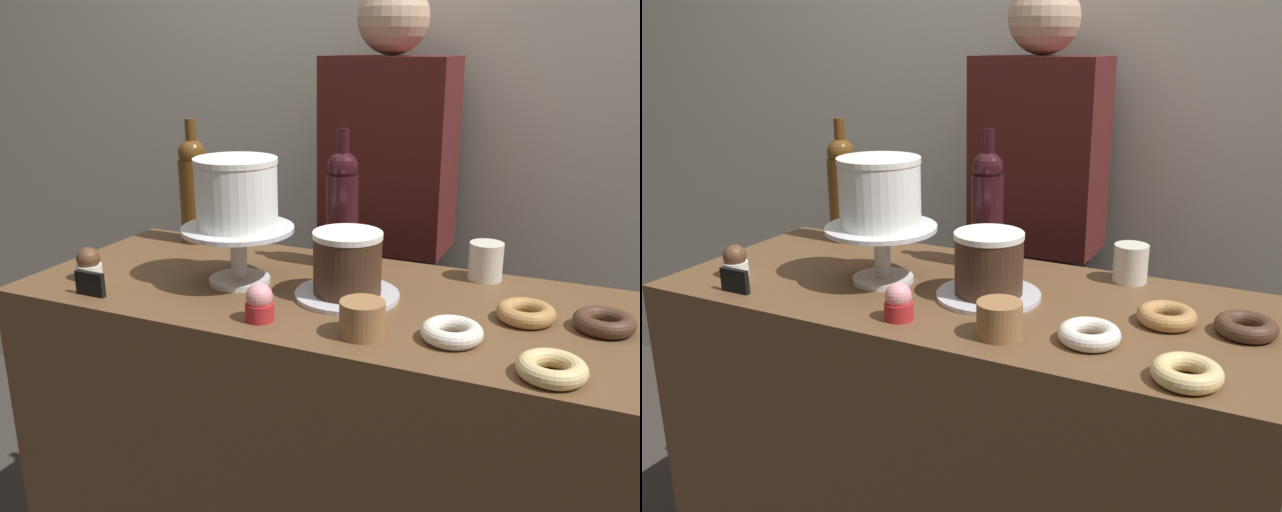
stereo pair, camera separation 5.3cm
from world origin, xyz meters
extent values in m
cube|color=silver|center=(0.00, 0.85, 1.30)|extent=(6.00, 0.05, 2.60)
cube|color=brown|center=(0.00, 0.00, 0.46)|extent=(1.30, 0.55, 0.92)
cylinder|color=silver|center=(-0.19, -0.02, 0.93)|extent=(0.14, 0.14, 0.01)
cylinder|color=silver|center=(-0.19, -0.02, 0.99)|extent=(0.04, 0.04, 0.11)
cylinder|color=silver|center=(-0.19, -0.02, 1.05)|extent=(0.25, 0.25, 0.01)
cylinder|color=white|center=(-0.19, -0.02, 1.12)|extent=(0.18, 0.18, 0.14)
cylinder|color=white|center=(-0.19, -0.02, 1.20)|extent=(0.18, 0.18, 0.01)
cylinder|color=silver|center=(0.06, -0.01, 0.93)|extent=(0.22, 0.22, 0.01)
cylinder|color=#3D2619|center=(0.06, -0.01, 0.99)|extent=(0.14, 0.14, 0.12)
cylinder|color=white|center=(0.06, -0.01, 1.06)|extent=(0.15, 0.15, 0.01)
cylinder|color=black|center=(-0.03, 0.19, 1.03)|extent=(0.08, 0.08, 0.22)
sphere|color=black|center=(-0.03, 0.19, 1.16)|extent=(0.07, 0.07, 0.07)
cylinder|color=black|center=(-0.03, 0.19, 1.21)|extent=(0.03, 0.03, 0.08)
cylinder|color=#5B3814|center=(-0.46, 0.22, 1.03)|extent=(0.08, 0.08, 0.22)
sphere|color=#5B3814|center=(-0.46, 0.22, 1.16)|extent=(0.07, 0.07, 0.07)
cylinder|color=#5B3814|center=(-0.46, 0.22, 1.21)|extent=(0.03, 0.03, 0.08)
cylinder|color=red|center=(-0.04, -0.19, 0.94)|extent=(0.06, 0.06, 0.03)
sphere|color=pink|center=(-0.04, -0.19, 0.97)|extent=(0.05, 0.05, 0.05)
cylinder|color=white|center=(-0.51, -0.14, 0.94)|extent=(0.06, 0.06, 0.03)
sphere|color=brown|center=(-0.51, -0.14, 0.97)|extent=(0.05, 0.05, 0.05)
torus|color=silver|center=(0.32, -0.13, 0.94)|extent=(0.11, 0.11, 0.03)
torus|color=#472D1E|center=(0.56, 0.03, 0.94)|extent=(0.11, 0.11, 0.03)
torus|color=#E0C17F|center=(0.49, -0.21, 0.94)|extent=(0.11, 0.11, 0.03)
torus|color=#B27F47|center=(0.42, 0.01, 0.94)|extent=(0.11, 0.11, 0.03)
cylinder|color=olive|center=(0.16, -0.18, 0.93)|extent=(0.08, 0.08, 0.01)
cylinder|color=olive|center=(0.16, -0.18, 0.94)|extent=(0.08, 0.08, 0.01)
cylinder|color=olive|center=(0.16, -0.18, 0.95)|extent=(0.08, 0.08, 0.01)
cylinder|color=olive|center=(0.16, -0.18, 0.96)|extent=(0.08, 0.08, 0.01)
cylinder|color=olive|center=(0.16, -0.18, 0.97)|extent=(0.08, 0.08, 0.01)
cylinder|color=olive|center=(0.16, -0.18, 0.98)|extent=(0.08, 0.08, 0.01)
cube|color=black|center=(-0.43, -0.22, 0.95)|extent=(0.07, 0.01, 0.05)
cylinder|color=silver|center=(0.31, 0.22, 0.97)|extent=(0.08, 0.08, 0.08)
cube|color=black|center=(-0.06, 0.62, 0.42)|extent=(0.28, 0.18, 0.85)
cube|color=#4C1919|center=(-0.06, 0.62, 1.12)|extent=(0.36, 0.22, 0.55)
sphere|color=tan|center=(-0.06, 0.62, 1.50)|extent=(0.20, 0.20, 0.20)
camera|label=1|loc=(0.55, -1.23, 1.43)|focal=37.71mm
camera|label=2|loc=(0.59, -1.21, 1.43)|focal=37.71mm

